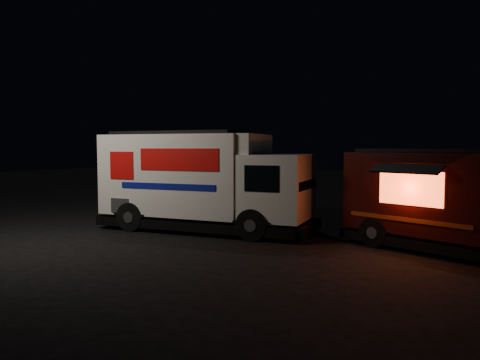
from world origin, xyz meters
name	(u,v)px	position (x,y,z in m)	size (l,w,h in m)	color
ground	(174,234)	(0.00, 0.00, 0.00)	(80.00, 80.00, 0.00)	black
white_truck	(206,181)	(0.46, 1.09, 1.60)	(7.07, 2.41, 3.20)	white
red_truck	(455,201)	(7.76, 1.68, 1.33)	(5.69, 2.10, 2.65)	#35090B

